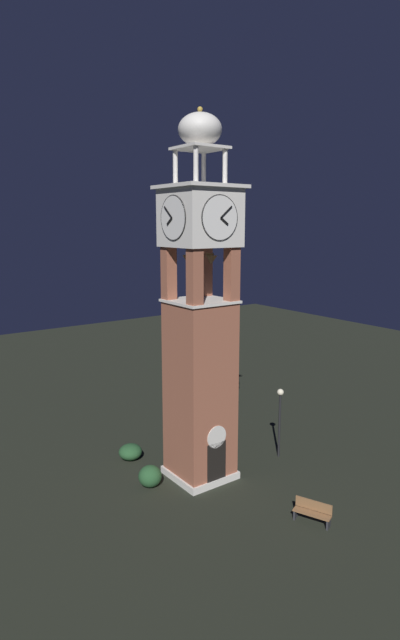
% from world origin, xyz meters
% --- Properties ---
extents(ground, '(80.00, 80.00, 0.00)m').
position_xyz_m(ground, '(0.00, 0.00, 0.00)').
color(ground, black).
extents(clock_tower, '(3.28, 3.28, 17.60)m').
position_xyz_m(clock_tower, '(-0.00, -0.00, 7.41)').
color(clock_tower, '#93543D').
rests_on(clock_tower, ground).
extents(park_bench, '(1.03, 1.65, 0.95)m').
position_xyz_m(park_bench, '(1.46, -6.12, 0.48)').
color(park_bench, brown).
rests_on(park_bench, ground).
extents(lamp_post, '(0.36, 0.36, 3.86)m').
position_xyz_m(lamp_post, '(4.72, -0.81, 2.68)').
color(lamp_post, black).
rests_on(lamp_post, ground).
extents(trash_bin, '(0.52, 0.52, 0.80)m').
position_xyz_m(trash_bin, '(2.96, 3.64, 0.40)').
color(trash_bin, '#38513D').
rests_on(trash_bin, ground).
extents(shrub_near_entry, '(1.26, 1.26, 0.83)m').
position_xyz_m(shrub_near_entry, '(-1.98, 3.67, 0.41)').
color(shrub_near_entry, '#234C28').
rests_on(shrub_near_entry, ground).
extents(shrub_left_of_tower, '(1.13, 1.13, 1.05)m').
position_xyz_m(shrub_left_of_tower, '(-2.59, 0.55, 0.52)').
color(shrub_left_of_tower, '#234C28').
rests_on(shrub_left_of_tower, ground).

